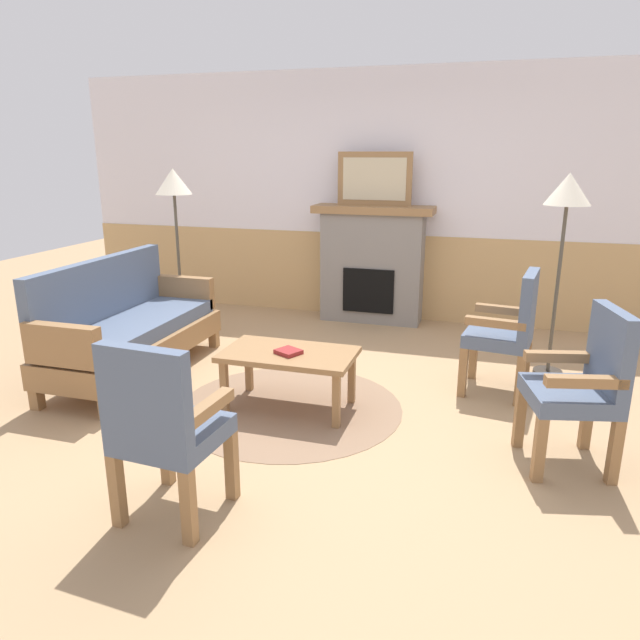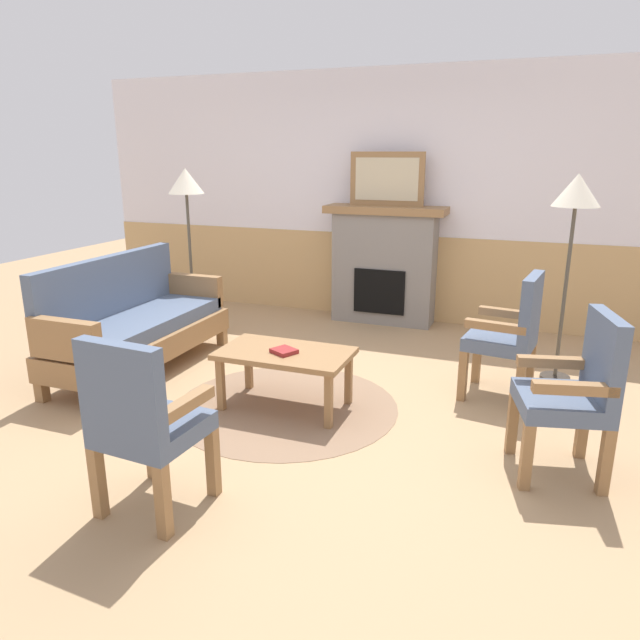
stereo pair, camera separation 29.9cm
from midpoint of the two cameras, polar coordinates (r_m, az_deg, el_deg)
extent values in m
plane|color=tan|center=(4.51, 0.33, -7.91)|extent=(14.00, 14.00, 0.00)
cube|color=white|center=(6.64, 8.37, 11.75)|extent=(7.20, 0.12, 2.70)
cube|color=tan|center=(6.69, 7.93, 4.23)|extent=(7.20, 0.02, 0.95)
cube|color=gray|center=(6.49, 7.61, 5.00)|extent=(1.10, 0.36, 1.20)
cube|color=black|center=(6.36, 7.14, 2.75)|extent=(0.56, 0.02, 0.48)
cube|color=olive|center=(6.40, 7.83, 10.63)|extent=(1.30, 0.44, 0.08)
cube|color=olive|center=(6.38, 7.94, 13.49)|extent=(0.80, 0.03, 0.56)
cube|color=beige|center=(6.36, 7.90, 13.48)|extent=(0.68, 0.01, 0.44)
cube|color=olive|center=(4.51, -18.45, -7.70)|extent=(0.08, 0.08, 0.16)
cube|color=olive|center=(5.81, -8.11, -1.65)|extent=(0.08, 0.08, 0.16)
cube|color=olive|center=(4.89, -23.97, -6.40)|extent=(0.08, 0.08, 0.16)
cube|color=olive|center=(6.11, -13.06, -1.02)|extent=(0.08, 0.08, 0.16)
cube|color=olive|center=(5.24, -15.48, -2.01)|extent=(0.70, 1.80, 0.20)
cube|color=slate|center=(5.19, -15.61, -0.33)|extent=(0.60, 1.70, 0.12)
cube|color=slate|center=(5.30, -18.49, 3.22)|extent=(0.10, 1.70, 0.50)
cube|color=olive|center=(4.54, -21.98, -1.83)|extent=(0.60, 0.10, 0.30)
cube|color=olive|center=(5.84, -10.83, 2.91)|extent=(0.60, 0.10, 0.30)
cube|color=olive|center=(4.32, -7.73, -6.29)|extent=(0.05, 0.05, 0.40)
cube|color=olive|center=(4.01, 3.00, -7.96)|extent=(0.05, 0.05, 0.40)
cube|color=olive|center=(4.68, -5.18, -4.40)|extent=(0.05, 0.05, 0.40)
cube|color=olive|center=(4.40, 4.77, -5.75)|extent=(0.05, 0.05, 0.40)
cube|color=olive|center=(4.26, -1.44, -3.31)|extent=(0.96, 0.56, 0.04)
cylinder|color=#896B51|center=(4.41, -1.40, -8.42)|extent=(1.68, 1.68, 0.01)
cube|color=maroon|center=(4.20, -1.50, -3.07)|extent=(0.21, 0.21, 0.03)
cube|color=olive|center=(4.61, 15.61, -5.28)|extent=(0.07, 0.07, 0.40)
cube|color=olive|center=(5.00, 16.76, -3.69)|extent=(0.07, 0.07, 0.40)
cube|color=olive|center=(4.55, 20.77, -6.06)|extent=(0.07, 0.07, 0.40)
cube|color=olive|center=(4.94, 21.51, -4.39)|extent=(0.07, 0.07, 0.40)
cube|color=slate|center=(4.69, 18.94, -1.97)|extent=(0.54, 0.54, 0.10)
cube|color=slate|center=(4.59, 21.71, 1.13)|extent=(0.15, 0.49, 0.48)
cube|color=olive|center=(4.45, 18.65, -0.61)|extent=(0.45, 0.13, 0.06)
cube|color=olive|center=(4.84, 19.56, 0.62)|extent=(0.45, 0.13, 0.06)
cube|color=olive|center=(3.58, 21.88, -12.34)|extent=(0.07, 0.07, 0.40)
cube|color=olive|center=(3.94, 20.41, -9.48)|extent=(0.07, 0.07, 0.40)
cube|color=olive|center=(3.71, 28.30, -12.13)|extent=(0.07, 0.07, 0.40)
cube|color=olive|center=(4.06, 26.26, -9.41)|extent=(0.07, 0.07, 0.40)
cube|color=slate|center=(3.72, 24.66, -7.33)|extent=(0.58, 0.58, 0.10)
cube|color=slate|center=(3.69, 28.15, -3.16)|extent=(0.19, 0.49, 0.48)
cube|color=olive|center=(3.48, 25.95, -6.07)|extent=(0.44, 0.17, 0.06)
cube|color=olive|center=(3.84, 24.09, -3.80)|extent=(0.44, 0.17, 0.06)
cube|color=olive|center=(3.54, -13.72, -11.93)|extent=(0.06, 0.06, 0.40)
cube|color=olive|center=(3.32, -7.83, -13.59)|extent=(0.06, 0.06, 0.40)
cube|color=olive|center=(3.27, -18.39, -14.85)|extent=(0.06, 0.06, 0.40)
cube|color=olive|center=(3.03, -12.26, -17.02)|extent=(0.06, 0.06, 0.40)
cube|color=slate|center=(3.16, -13.34, -10.35)|extent=(0.51, 0.51, 0.10)
cube|color=slate|center=(2.90, -16.12, -6.72)|extent=(0.48, 0.11, 0.48)
cube|color=olive|center=(3.21, -16.45, -6.81)|extent=(0.10, 0.44, 0.06)
cube|color=olive|center=(2.98, -10.39, -8.28)|extent=(0.10, 0.44, 0.06)
cylinder|color=#332D28|center=(6.39, -10.84, -0.74)|extent=(0.24, 0.24, 0.03)
cylinder|color=#4C473D|center=(6.22, -11.19, 5.57)|extent=(0.03, 0.03, 1.40)
cone|color=silver|center=(6.13, -11.61, 13.17)|extent=(0.36, 0.36, 0.25)
cylinder|color=#332D28|center=(5.35, 23.48, -5.20)|extent=(0.24, 0.24, 0.03)
cylinder|color=#4C473D|center=(5.15, 24.36, 2.26)|extent=(0.03, 0.03, 1.40)
cone|color=silver|center=(5.03, 25.46, 11.40)|extent=(0.36, 0.36, 0.25)
camera|label=1|loc=(0.15, -88.15, 0.53)|focal=32.72mm
camera|label=2|loc=(0.15, 91.85, -0.53)|focal=32.72mm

